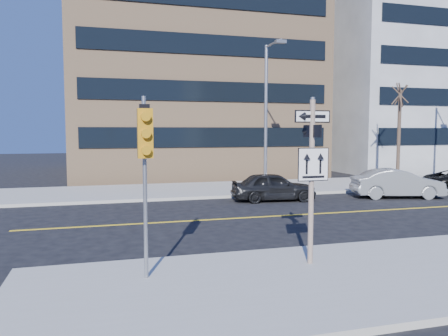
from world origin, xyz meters
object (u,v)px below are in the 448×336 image
object	(u,v)px
sign_pole	(312,171)
parked_car_b	(397,183)
parked_car_a	(273,187)
street_tree_west	(400,97)
streetlight_a	(267,107)
traffic_signal	(145,148)

from	to	relation	value
sign_pole	parked_car_b	xyz separation A→B (m)	(9.59, 9.35, -1.70)
parked_car_b	sign_pole	bearing A→B (deg)	149.26
parked_car_a	street_tree_west	xyz separation A→B (m)	(9.86, 3.64, 4.83)
streetlight_a	parked_car_b	bearing A→B (deg)	-35.03
parked_car_a	street_tree_west	world-z (taller)	street_tree_west
sign_pole	parked_car_a	distance (m)	10.79
traffic_signal	parked_car_a	xyz separation A→B (m)	(7.14, 10.32, -2.33)
parked_car_b	streetlight_a	bearing A→B (deg)	69.97
streetlight_a	sign_pole	bearing A→B (deg)	-106.77
sign_pole	parked_car_a	size ratio (longest dim) A/B	0.99
sign_pole	traffic_signal	world-z (taller)	sign_pole
parked_car_a	traffic_signal	bearing A→B (deg)	151.26
sign_pole	traffic_signal	xyz separation A→B (m)	(-4.00, -0.15, 0.59)
parked_car_a	streetlight_a	bearing A→B (deg)	-9.60
streetlight_a	parked_car_a	bearing A→B (deg)	-105.53
parked_car_a	parked_car_b	xyz separation A→B (m)	(6.45, -0.83, 0.04)
traffic_signal	streetlight_a	world-z (taller)	streetlight_a
streetlight_a	street_tree_west	distance (m)	9.05
sign_pole	traffic_signal	distance (m)	4.05
parked_car_b	streetlight_a	xyz separation A→B (m)	(-5.59, 3.92, 4.02)
sign_pole	streetlight_a	bearing A→B (deg)	73.23
sign_pole	street_tree_west	size ratio (longest dim) A/B	0.64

